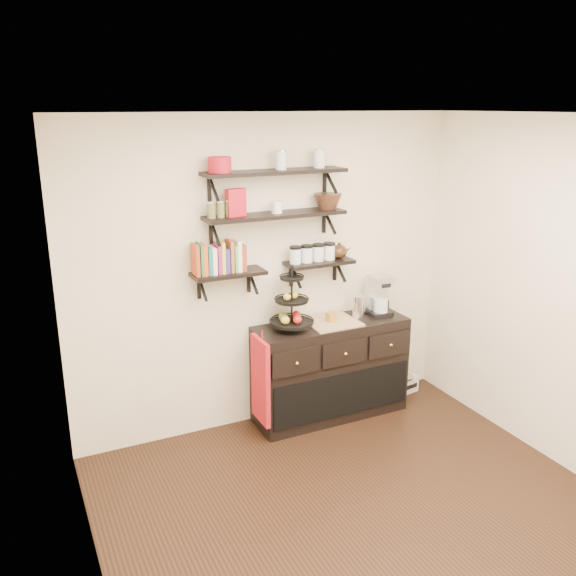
{
  "coord_description": "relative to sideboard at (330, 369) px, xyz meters",
  "views": [
    {
      "loc": [
        -2.04,
        -2.89,
        2.75
      ],
      "look_at": [
        -0.11,
        1.15,
        1.4
      ],
      "focal_mm": 38.0,
      "sensor_mm": 36.0,
      "label": 1
    }
  ],
  "objects": [
    {
      "name": "floor",
      "position": [
        -0.49,
        -1.51,
        -0.45
      ],
      "size": [
        3.5,
        3.5,
        0.0
      ],
      "primitive_type": "plane",
      "color": "black",
      "rests_on": "ground"
    },
    {
      "name": "ceiling",
      "position": [
        -0.49,
        -1.51,
        2.25
      ],
      "size": [
        3.5,
        3.5,
        0.02
      ],
      "primitive_type": "cube",
      "color": "white",
      "rests_on": "back_wall"
    },
    {
      "name": "back_wall",
      "position": [
        -0.49,
        0.24,
        0.9
      ],
      "size": [
        3.5,
        0.02,
        2.7
      ],
      "primitive_type": "cube",
      "color": "white",
      "rests_on": "ground"
    },
    {
      "name": "left_wall",
      "position": [
        -2.24,
        -1.51,
        0.9
      ],
      "size": [
        0.02,
        3.5,
        2.7
      ],
      "primitive_type": "cube",
      "color": "white",
      "rests_on": "ground"
    },
    {
      "name": "shelf_top",
      "position": [
        -0.49,
        0.1,
        1.78
      ],
      "size": [
        1.2,
        0.27,
        0.23
      ],
      "color": "black",
      "rests_on": "back_wall"
    },
    {
      "name": "shelf_mid",
      "position": [
        -0.49,
        0.1,
        1.43
      ],
      "size": [
        1.2,
        0.27,
        0.23
      ],
      "color": "black",
      "rests_on": "back_wall"
    },
    {
      "name": "shelf_low_left",
      "position": [
        -0.91,
        0.12,
        0.98
      ],
      "size": [
        0.6,
        0.25,
        0.23
      ],
      "color": "black",
      "rests_on": "back_wall"
    },
    {
      "name": "shelf_low_right",
      "position": [
        -0.07,
        0.12,
        0.98
      ],
      "size": [
        0.6,
        0.25,
        0.23
      ],
      "color": "black",
      "rests_on": "back_wall"
    },
    {
      "name": "cookbooks",
      "position": [
        -0.97,
        0.12,
        1.11
      ],
      "size": [
        0.43,
        0.15,
        0.26
      ],
      "color": "#A33A1A",
      "rests_on": "shelf_low_left"
    },
    {
      "name": "glass_canisters",
      "position": [
        -0.14,
        0.12,
        1.06
      ],
      "size": [
        0.43,
        0.1,
        0.13
      ],
      "color": "silver",
      "rests_on": "shelf_low_right"
    },
    {
      "name": "sideboard",
      "position": [
        0.0,
        0.0,
        0.0
      ],
      "size": [
        1.4,
        0.5,
        0.92
      ],
      "color": "black",
      "rests_on": "floor"
    },
    {
      "name": "fruit_stand",
      "position": [
        -0.39,
        0.0,
        0.64
      ],
      "size": [
        0.37,
        0.37,
        0.55
      ],
      "rotation": [
        0.0,
        0.0,
        0.16
      ],
      "color": "black",
      "rests_on": "sideboard"
    },
    {
      "name": "candle",
      "position": [
        -0.0,
        0.0,
        0.5
      ],
      "size": [
        0.08,
        0.08,
        0.08
      ],
      "primitive_type": "cube",
      "color": "olive",
      "rests_on": "sideboard"
    },
    {
      "name": "coffee_maker",
      "position": [
        0.5,
        0.03,
        0.62
      ],
      "size": [
        0.21,
        0.2,
        0.37
      ],
      "rotation": [
        0.0,
        0.0,
        -0.03
      ],
      "color": "black",
      "rests_on": "sideboard"
    },
    {
      "name": "thermal_carafe",
      "position": [
        0.27,
        -0.02,
        0.56
      ],
      "size": [
        0.11,
        0.11,
        0.22
      ],
      "primitive_type": "cylinder",
      "color": "silver",
      "rests_on": "sideboard"
    },
    {
      "name": "apron",
      "position": [
        -0.73,
        -0.1,
        0.08
      ],
      "size": [
        0.04,
        0.32,
        0.75
      ],
      "primitive_type": "cube",
      "color": "#B61413",
      "rests_on": "sideboard"
    },
    {
      "name": "radio",
      "position": [
        0.88,
        0.08,
        -0.36
      ],
      "size": [
        0.32,
        0.23,
        0.18
      ],
      "rotation": [
        0.0,
        0.0,
        0.18
      ],
      "color": "silver",
      "rests_on": "floor"
    },
    {
      "name": "recipe_box",
      "position": [
        -0.84,
        0.1,
        1.56
      ],
      "size": [
        0.17,
        0.09,
        0.22
      ],
      "primitive_type": "cube",
      "rotation": [
        0.0,
        0.0,
        0.18
      ],
      "color": "#B11422",
      "rests_on": "shelf_mid"
    },
    {
      "name": "walnut_bowl",
      "position": [
        -0.01,
        0.1,
        1.51
      ],
      "size": [
        0.24,
        0.24,
        0.13
      ],
      "primitive_type": null,
      "color": "black",
      "rests_on": "shelf_mid"
    },
    {
      "name": "ramekins",
      "position": [
        -0.48,
        0.1,
        1.5
      ],
      "size": [
        0.09,
        0.09,
        0.1
      ],
      "primitive_type": "cylinder",
      "color": "white",
      "rests_on": "shelf_mid"
    },
    {
      "name": "teapot",
      "position": [
        0.13,
        0.12,
        1.07
      ],
      "size": [
        0.19,
        0.15,
        0.14
      ],
      "primitive_type": null,
      "rotation": [
        0.0,
        0.0,
        0.01
      ],
      "color": "#341F0F",
      "rests_on": "shelf_low_right"
    },
    {
      "name": "red_pot",
      "position": [
        -0.96,
        0.1,
        1.86
      ],
      "size": [
        0.18,
        0.18,
        0.12
      ],
      "primitive_type": "cylinder",
      "color": "#B11422",
      "rests_on": "shelf_top"
    }
  ]
}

